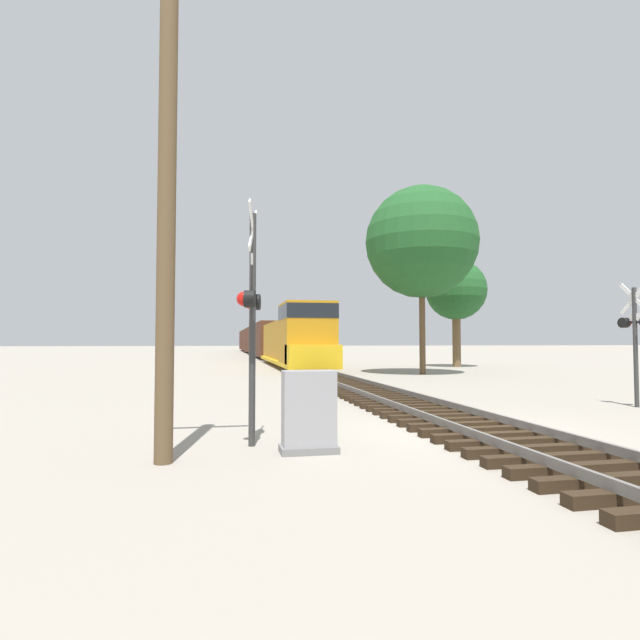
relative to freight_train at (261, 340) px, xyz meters
The scene contains 9 objects.
ground_plane 56.82m from the freight_train, 90.00° to the right, with size 400.00×400.00×0.00m, color gray.
rail_track_bed 56.82m from the freight_train, 90.00° to the right, with size 2.60×160.00×0.31m.
freight_train is the anchor object (origin of this frame).
crossing_signal_near 57.44m from the freight_train, 94.57° to the right, with size 0.49×1.01×4.35m.
crossing_signal_far 54.48m from the freight_train, 83.13° to the right, with size 0.41×1.01×3.57m.
relay_cabinet 58.11m from the freight_train, 93.59° to the right, with size 0.97×0.52×1.37m.
utility_pole 58.63m from the freight_train, 95.83° to the right, with size 1.80×0.28×8.66m.
tree_far_right 40.57m from the freight_train, 81.30° to the right, with size 6.38×6.38×10.72m.
tree_mid_background 34.68m from the freight_train, 69.96° to the right, with size 4.43×4.43×7.89m.
Camera 1 is at (-5.09, -9.50, 1.86)m, focal length 28.00 mm.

